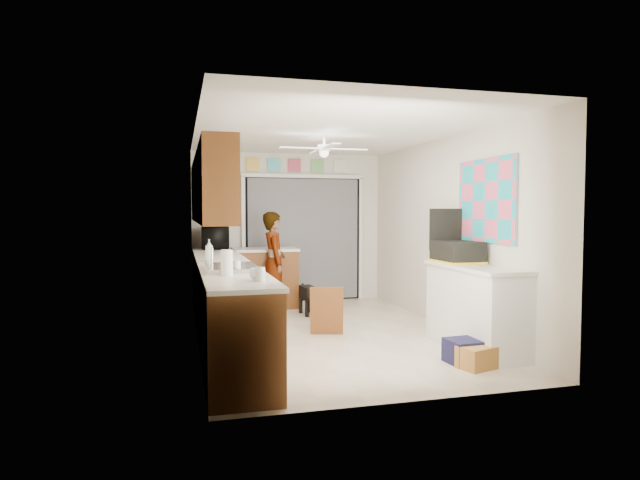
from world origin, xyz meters
TOP-DOWN VIEW (x-y plane):
  - floor at (0.00, 0.00)m, footprint 5.00×5.00m
  - ceiling at (0.00, 0.00)m, footprint 5.00×5.00m
  - wall_back at (0.00, 2.50)m, footprint 3.20×0.00m
  - wall_front at (0.00, -2.50)m, footprint 3.20×0.00m
  - wall_left at (-1.60, 0.00)m, footprint 0.00×5.00m
  - wall_right at (1.60, 0.00)m, footprint 0.00×5.00m
  - left_base_cabinets at (-1.30, 0.00)m, footprint 0.60×4.80m
  - left_countertop at (-1.29, 0.00)m, footprint 0.62×4.80m
  - upper_cabinets at (-1.44, 0.20)m, footprint 0.32×4.00m
  - sink_basin at (-1.29, -1.00)m, footprint 0.50×0.76m
  - faucet at (-1.48, -1.00)m, footprint 0.03×0.03m
  - peninsula_base at (-0.50, 2.00)m, footprint 1.00×0.60m
  - peninsula_top at (-0.50, 2.00)m, footprint 1.04×0.64m
  - back_opening_recess at (0.25, 2.47)m, footprint 2.00×0.06m
  - curtain_panel at (0.25, 2.43)m, footprint 1.90×0.03m
  - door_trim_left at (-0.77, 2.44)m, footprint 0.06×0.04m
  - door_trim_right at (1.27, 2.44)m, footprint 0.06×0.04m
  - door_trim_head at (0.25, 2.44)m, footprint 2.10×0.04m
  - header_frame_0 at (-0.60, 2.47)m, footprint 0.22×0.02m
  - header_frame_1 at (-0.25, 2.47)m, footprint 0.22×0.02m
  - header_frame_2 at (0.10, 2.47)m, footprint 0.22×0.02m
  - header_frame_3 at (0.50, 2.47)m, footprint 0.22×0.02m
  - header_frame_4 at (0.90, 2.47)m, footprint 0.22×0.02m
  - route66_sign at (-0.95, 2.47)m, footprint 0.22×0.02m
  - right_counter_base at (1.35, -1.20)m, footprint 0.50×1.40m
  - right_counter_top at (1.34, -1.20)m, footprint 0.54×1.44m
  - abstract_painting at (1.58, -1.00)m, footprint 0.03×1.15m
  - ceiling_fan at (0.00, 0.20)m, footprint 1.14×1.14m
  - microwave at (-1.25, 2.11)m, footprint 0.45×0.64m
  - soap_bottle at (-1.45, -0.01)m, footprint 0.12×0.12m
  - cup at (-1.15, -1.90)m, footprint 0.17×0.17m
  - jar_a at (-1.14, -1.94)m, footprint 0.11×0.11m
  - jar_b at (-1.25, -1.18)m, footprint 0.08×0.08m
  - paper_towel_roll at (-1.37, -1.45)m, footprint 0.13×0.13m
  - suitcase at (1.32, -0.84)m, footprint 0.43×0.57m
  - suitcase_rim at (1.32, -0.84)m, footprint 0.45×0.58m
  - suitcase_lid at (1.32, -0.55)m, footprint 0.42×0.03m
  - cardboard_box at (1.00, -1.82)m, footprint 0.41×0.35m
  - navy_crate at (1.00, -1.63)m, footprint 0.42×0.35m
  - cabinet_door_panel at (-0.05, -0.12)m, footprint 0.44×0.26m
  - man at (-0.42, 1.55)m, footprint 0.38×0.56m
  - dog at (0.04, 1.22)m, footprint 0.30×0.62m

SIDE VIEW (x-z plane):
  - floor at x=0.00m, z-range 0.00..0.00m
  - cardboard_box at x=1.00m, z-range 0.00..0.22m
  - navy_crate at x=1.00m, z-range 0.00..0.24m
  - dog at x=0.04m, z-range 0.00..0.47m
  - cabinet_door_panel at x=-0.05m, z-range 0.00..0.61m
  - left_base_cabinets at x=-1.30m, z-range 0.00..0.90m
  - peninsula_base at x=-0.50m, z-range 0.00..0.90m
  - right_counter_base at x=1.35m, z-range 0.00..0.90m
  - man at x=-0.42m, z-range 0.00..1.52m
  - left_countertop at x=-1.29m, z-range 0.90..0.94m
  - peninsula_top at x=-0.50m, z-range 0.90..0.94m
  - right_counter_top at x=1.34m, z-range 0.90..0.94m
  - suitcase_rim at x=1.32m, z-range 0.94..0.96m
  - sink_basin at x=-1.29m, z-range 0.92..0.98m
  - cup at x=-1.15m, z-range 0.94..1.05m
  - jar_b at x=-1.25m, z-range 0.94..1.05m
  - jar_a at x=-1.14m, z-range 0.94..1.06m
  - faucet at x=-1.48m, z-range 0.94..1.16m
  - back_opening_recess at x=0.25m, z-range 0.00..2.10m
  - door_trim_left at x=-0.77m, z-range 0.00..2.10m
  - door_trim_right at x=1.27m, z-range 0.00..2.10m
  - curtain_panel at x=0.25m, z-range 0.03..2.08m
  - paper_towel_roll at x=-1.37m, z-range 0.94..1.18m
  - suitcase at x=1.32m, z-range 0.94..1.18m
  - soap_bottle at x=-1.45m, z-range 0.94..1.20m
  - microwave at x=-1.25m, z-range 0.94..1.28m
  - wall_back at x=0.00m, z-range -0.35..2.85m
  - wall_front at x=0.00m, z-range -0.35..2.85m
  - wall_left at x=-1.60m, z-range -1.25..3.75m
  - wall_right at x=1.60m, z-range -1.25..3.75m
  - suitcase_lid at x=1.32m, z-range 1.06..1.56m
  - abstract_painting at x=1.58m, z-range 1.17..2.12m
  - upper_cabinets at x=-1.44m, z-range 1.40..2.20m
  - door_trim_head at x=0.25m, z-range 2.09..2.15m
  - header_frame_0 at x=-0.60m, z-range 2.19..2.41m
  - header_frame_1 at x=-0.25m, z-range 2.19..2.41m
  - header_frame_2 at x=0.10m, z-range 2.19..2.41m
  - header_frame_3 at x=0.50m, z-range 2.19..2.41m
  - header_frame_4 at x=0.90m, z-range 2.19..2.41m
  - route66_sign at x=-0.95m, z-range 2.17..2.43m
  - ceiling_fan at x=0.00m, z-range 2.20..2.44m
  - ceiling at x=0.00m, z-range 2.50..2.50m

